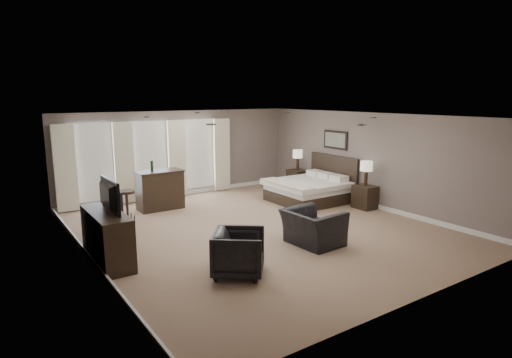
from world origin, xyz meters
TOP-DOWN VIEW (x-y plane):
  - room at (0.00, 0.00)m, footprint 7.60×8.60m
  - window_bay at (-1.00, 4.11)m, footprint 5.25×0.20m
  - bed at (2.58, 1.35)m, footprint 2.03×1.93m
  - nightstand_near at (3.47, -0.10)m, footprint 0.48×0.58m
  - nightstand_far at (3.47, 2.80)m, footprint 0.49×0.60m
  - lamp_near at (3.47, -0.10)m, footprint 0.33×0.33m
  - lamp_far at (3.47, 2.80)m, footprint 0.32×0.32m
  - wall_art at (3.70, 1.35)m, footprint 0.04×0.96m
  - dresser at (-3.45, -0.09)m, footprint 0.54×1.67m
  - tv at (-3.45, -0.09)m, footprint 0.60×1.04m
  - armchair_near at (0.35, -1.48)m, footprint 0.79×1.16m
  - armchair_far at (-1.73, -1.92)m, footprint 1.15×1.16m
  - bar_counter at (-1.20, 2.98)m, footprint 1.23×0.64m
  - bar_stool_left at (-2.37, 2.14)m, footprint 0.47×0.47m
  - bar_stool_right at (-1.10, 2.96)m, footprint 0.42×0.42m
  - desk_chair at (-2.96, 1.43)m, footprint 0.52×0.52m

SIDE VIEW (x-z plane):
  - nightstand_near at x=3.47m, z-range 0.00..0.63m
  - nightstand_far at x=3.47m, z-range 0.00..0.65m
  - bar_stool_right at x=-1.10m, z-range 0.00..0.75m
  - bar_stool_left at x=-2.37m, z-range 0.00..0.82m
  - armchair_far at x=-1.73m, z-range 0.00..0.87m
  - dresser at x=-3.45m, z-range 0.00..0.97m
  - armchair_near at x=0.35m, z-range 0.00..0.98m
  - desk_chair at x=-2.96m, z-range 0.00..1.00m
  - bar_counter at x=-1.20m, z-range 0.00..1.07m
  - bed at x=2.58m, z-range 0.00..1.29m
  - lamp_near at x=3.47m, z-range 0.63..1.31m
  - lamp_far at x=3.47m, z-range 0.65..1.31m
  - tv at x=-3.45m, z-range 0.97..1.11m
  - window_bay at x=-1.00m, z-range 0.05..2.35m
  - room at x=0.00m, z-range -0.02..2.62m
  - wall_art at x=3.70m, z-range 1.47..2.03m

